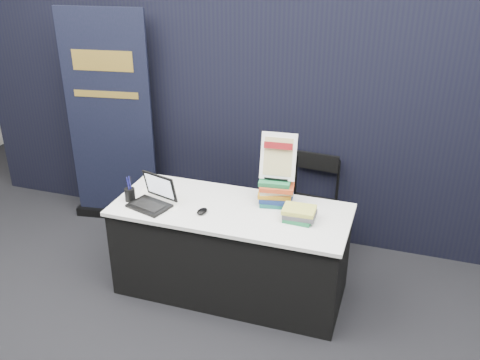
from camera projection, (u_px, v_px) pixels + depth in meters
name	position (u px, v px, depth m)	size (l,w,h in m)	color
floor	(206.00, 333.00, 3.90)	(8.00, 8.00, 0.00)	black
wall_back	(323.00, 9.00, 6.56)	(8.00, 0.02, 3.50)	#BBB9B0
drape_partition	(269.00, 110.00, 4.75)	(6.00, 0.08, 2.40)	black
display_table	(231.00, 250.00, 4.20)	(1.80, 0.75, 0.75)	black
laptop	(151.00, 198.00, 4.07)	(0.35, 0.32, 0.23)	black
mouse	(202.00, 211.00, 3.97)	(0.07, 0.11, 0.03)	black
brochure_left	(143.00, 204.00, 4.09)	(0.27, 0.19, 0.00)	silver
brochure_mid	(163.00, 203.00, 4.12)	(0.30, 0.21, 0.00)	white
brochure_right	(158.00, 195.00, 4.24)	(0.31, 0.22, 0.00)	white
pen_cup	(130.00, 195.00, 4.13)	(0.08, 0.08, 0.10)	black
book_stack_tall	(276.00, 191.00, 4.08)	(0.28, 0.23, 0.20)	#15534D
book_stack_short	(300.00, 214.00, 3.87)	(0.23, 0.18, 0.09)	#1C693D
info_sign	(278.00, 157.00, 3.98)	(0.28, 0.15, 0.37)	black
pullup_banner	(111.00, 132.00, 5.06)	(0.88, 0.23, 2.06)	black
stacking_chair	(312.00, 201.00, 4.70)	(0.43, 0.43, 0.88)	black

